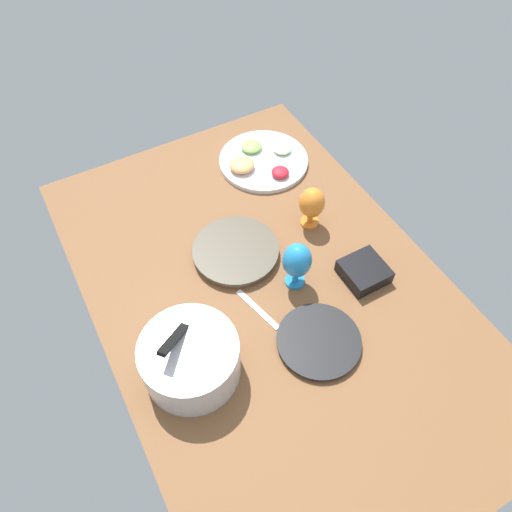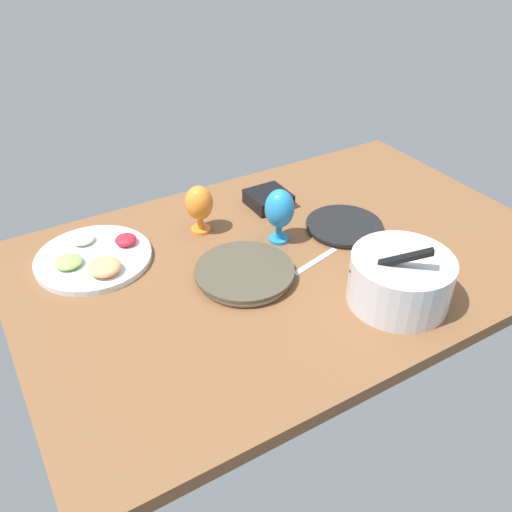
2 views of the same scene
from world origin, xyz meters
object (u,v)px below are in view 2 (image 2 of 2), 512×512
Objects in this scene: dinner_plate_right at (245,273)px; hurricane_glass_blue at (279,210)px; fruit_platter at (94,258)px; hurricane_glass_orange at (199,204)px; dinner_plate_left at (344,226)px; square_bowl_black at (268,198)px; mixing_bowl at (400,278)px.

dinner_plate_right is 1.61× the size of hurricane_glass_blue.
hurricane_glass_orange reaches higher than fruit_platter.
dinner_plate_right is at bearing 139.64° from fruit_platter.
dinner_plate_left is 0.72× the size of fruit_platter.
hurricane_glass_blue reaches higher than dinner_plate_right.
fruit_platter is 2.58× the size of square_bowl_black.
hurricane_glass_orange is at bearing -29.38° from dinner_plate_left.
square_bowl_black is (-61.41, -2.43, 1.24)cm from fruit_platter.
dinner_plate_left is at bearing -105.85° from mixing_bowl.
dinner_plate_left is at bearing 162.85° from fruit_platter.
dinner_plate_right is (40.20, 6.09, 0.57)cm from dinner_plate_left.
hurricane_glass_orange is 28.09cm from square_bowl_black.
dinner_plate_right is 44.85cm from fruit_platter.
fruit_platter is at bearing 2.26° from square_bowl_black.
hurricane_glass_blue is 23.38cm from square_bowl_black.
hurricane_glass_orange is (18.46, -17.33, -1.18)cm from hurricane_glass_blue.
hurricane_glass_orange reaches higher than dinner_plate_left.
fruit_platter is at bearing -40.36° from dinner_plate_right.
mixing_bowl is at bearing 137.85° from fruit_platter.
square_bowl_black is (-27.07, -2.84, -6.92)cm from hurricane_glass_orange.
square_bowl_black is (-8.61, -20.17, -8.11)cm from hurricane_glass_blue.
mixing_bowl is 60.92cm from square_bowl_black.
fruit_platter is at bearing -18.57° from hurricane_glass_blue.
mixing_bowl is 86.99cm from fruit_platter.
dinner_plate_left is 0.87× the size of dinner_plate_right.
hurricane_glass_blue is at bearing -13.58° from dinner_plate_left.
dinner_plate_left is 1.55× the size of hurricane_glass_orange.
dinner_plate_right is at bearing 8.62° from dinner_plate_left.
dinner_plate_right is 1.05× the size of mixing_bowl.
dinner_plate_left is 28.55cm from square_bowl_black.
square_bowl_black is at bearing -174.00° from hurricane_glass_orange.
hurricane_glass_orange is (30.02, -57.83, 2.28)cm from mixing_bowl.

